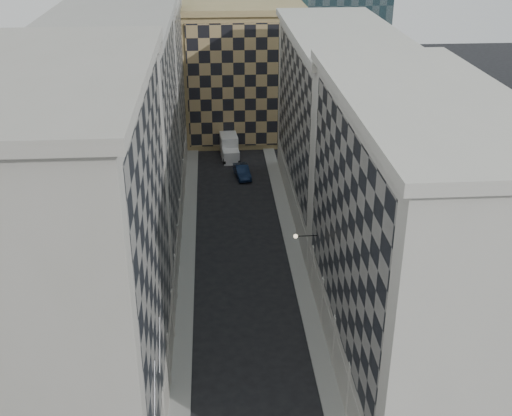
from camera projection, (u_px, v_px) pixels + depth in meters
name	position (u px, v px, depth m)	size (l,w,h in m)	color
sidewalk_west	(187.00, 267.00, 60.69)	(1.50, 100.00, 0.15)	gray
sidewalk_east	(297.00, 263.00, 61.36)	(1.50, 100.00, 0.15)	gray
bldg_left_a	(74.00, 265.00, 38.16)	(10.80, 22.80, 23.70)	#A09D90
bldg_left_b	(120.00, 145.00, 58.14)	(10.80, 22.80, 22.70)	#9B9890
bldg_left_c	(142.00, 87.00, 78.11)	(10.80, 22.80, 21.70)	#A09D90
bldg_right_a	(411.00, 242.00, 43.79)	(10.80, 26.80, 20.70)	beige
bldg_right_b	(338.00, 124.00, 68.24)	(10.80, 28.80, 19.70)	beige
tan_block	(242.00, 71.00, 91.11)	(16.80, 14.80, 18.80)	#A28E56
flagpoles_left	(157.00, 367.00, 35.65)	(0.10, 6.33, 2.33)	gray
bracket_lamp	(298.00, 236.00, 53.25)	(1.98, 0.36, 0.36)	black
box_truck	(229.00, 148.00, 85.90)	(2.57, 5.56, 2.97)	white
dark_car	(242.00, 172.00, 80.04)	(1.60, 4.58, 1.51)	#0F1D39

